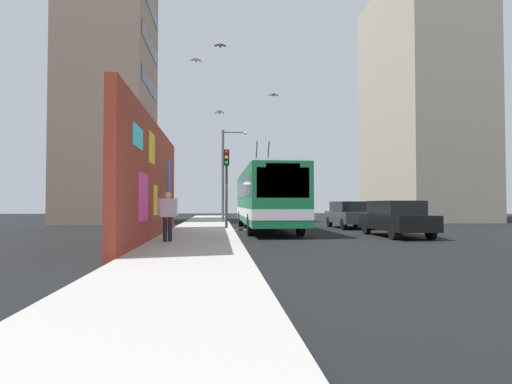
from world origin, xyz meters
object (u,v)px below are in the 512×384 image
city_bus (266,197)px  pedestrian_near_wall (168,212)px  parked_car_black (396,218)px  street_lamp (226,169)px  traffic_light (227,175)px  parked_car_dark_gray (350,214)px

city_bus → pedestrian_near_wall: size_ratio=7.11×
parked_car_black → street_lamp: 14.41m
traffic_light → street_lamp: bearing=-0.8°
traffic_light → pedestrian_near_wall: bearing=163.5°
parked_car_black → pedestrian_near_wall: size_ratio=2.67×
traffic_light → street_lamp: 7.76m
parked_car_black → pedestrian_near_wall: 10.00m
city_bus → street_lamp: size_ratio=1.83×
city_bus → pedestrian_near_wall: (-7.88, 4.33, -0.69)m
city_bus → parked_car_dark_gray: bearing=-74.9°
pedestrian_near_wall → traffic_light: 7.91m
parked_car_black → pedestrian_near_wall: bearing=107.6°
city_bus → parked_car_black: city_bus is taller
city_bus → street_lamp: 7.77m
parked_car_black → street_lamp: size_ratio=0.69×
parked_car_black → traffic_light: size_ratio=1.08×
parked_car_black → street_lamp: bearing=31.0°
city_bus → parked_car_dark_gray: city_bus is taller
city_bus → street_lamp: street_lamp is taller
traffic_light → parked_car_dark_gray: bearing=-75.5°
pedestrian_near_wall → traffic_light: (7.38, -2.18, 1.81)m
city_bus → street_lamp: bearing=15.9°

